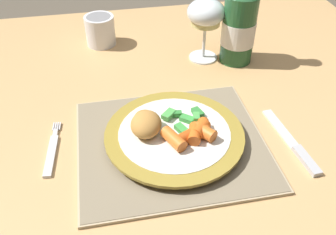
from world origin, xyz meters
The scene contains 11 objects.
dining_table centered at (0.00, 0.00, 0.64)m, with size 1.20×0.85×0.74m.
placemat centered at (-0.02, -0.19, 0.74)m, with size 0.33×0.30×0.01m.
dinner_plate centered at (-0.01, -0.18, 0.76)m, with size 0.25×0.25×0.02m.
breaded_croquettes centered at (-0.06, -0.17, 0.78)m, with size 0.07×0.08×0.04m.
green_beans_pile centered at (0.02, -0.16, 0.77)m, with size 0.08×0.09×0.02m.
glazed_carrots centered at (0.02, -0.20, 0.78)m, with size 0.10×0.07×0.02m.
fork centered at (-0.23, -0.17, 0.74)m, with size 0.03×0.14×0.01m.
table_knife centered at (0.20, -0.23, 0.74)m, with size 0.03×0.18×0.01m.
wine_glass centered at (0.12, 0.10, 0.85)m, with size 0.09×0.09×0.15m.
bottle centered at (0.19, 0.08, 0.84)m, with size 0.08×0.08×0.26m.
drinking_cup centered at (-0.12, 0.22, 0.78)m, with size 0.07×0.07×0.07m.
Camera 1 is at (-0.12, -0.67, 1.21)m, focal length 40.00 mm.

